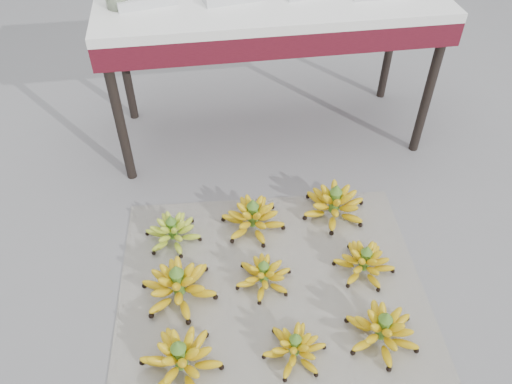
{
  "coord_description": "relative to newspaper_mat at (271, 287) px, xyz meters",
  "views": [
    {
      "loc": [
        -0.36,
        -1.24,
        1.71
      ],
      "look_at": [
        -0.12,
        0.27,
        0.27
      ],
      "focal_mm": 35.0,
      "sensor_mm": 36.0,
      "label": 1
    }
  ],
  "objects": [
    {
      "name": "bunch_back_left",
      "position": [
        -0.39,
        0.32,
        0.05
      ],
      "size": [
        0.33,
        0.33,
        0.15
      ],
      "rotation": [
        0.0,
        0.0,
        0.43
      ],
      "color": "#94BC34",
      "rests_on": "newspaper_mat"
    },
    {
      "name": "bunch_front_center",
      "position": [
        0.03,
        -0.31,
        0.05
      ],
      "size": [
        0.24,
        0.24,
        0.14
      ],
      "rotation": [
        0.0,
        0.0,
        -0.03
      ],
      "color": "yellow",
      "rests_on": "newspaper_mat"
    },
    {
      "name": "bunch_front_right",
      "position": [
        0.37,
        -0.3,
        0.06
      ],
      "size": [
        0.32,
        0.32,
        0.17
      ],
      "rotation": [
        0.0,
        0.0,
        0.18
      ],
      "color": "yellow",
      "rests_on": "newspaper_mat"
    },
    {
      "name": "bunch_back_right",
      "position": [
        0.36,
        0.37,
        0.07
      ],
      "size": [
        0.33,
        0.33,
        0.18
      ],
      "rotation": [
        0.0,
        0.0,
        -0.12
      ],
      "color": "yellow",
      "rests_on": "newspaper_mat"
    },
    {
      "name": "bunch_mid_left",
      "position": [
        -0.38,
        0.02,
        0.07
      ],
      "size": [
        0.4,
        0.4,
        0.19
      ],
      "rotation": [
        0.0,
        0.0,
        0.39
      ],
      "color": "yellow",
      "rests_on": "newspaper_mat"
    },
    {
      "name": "bunch_back_center",
      "position": [
        -0.03,
        0.34,
        0.06
      ],
      "size": [
        0.38,
        0.38,
        0.18
      ],
      "rotation": [
        0.0,
        0.0,
        -0.41
      ],
      "color": "yellow",
      "rests_on": "newspaper_mat"
    },
    {
      "name": "newspaper_mat",
      "position": [
        0.0,
        0.0,
        0.0
      ],
      "size": [
        1.32,
        1.13,
        0.01
      ],
      "primitive_type": "cube",
      "rotation": [
        0.0,
        0.0,
        -0.07
      ],
      "color": "beige",
      "rests_on": "ground"
    },
    {
      "name": "bunch_mid_center",
      "position": [
        -0.03,
        0.03,
        0.05
      ],
      "size": [
        0.24,
        0.24,
        0.14
      ],
      "rotation": [
        0.0,
        0.0,
        0.01
      ],
      "color": "yellow",
      "rests_on": "newspaper_mat"
    },
    {
      "name": "bunch_mid_right",
      "position": [
        0.4,
        0.02,
        0.06
      ],
      "size": [
        0.33,
        0.33,
        0.15
      ],
      "rotation": [
        0.0,
        0.0,
        -0.42
      ],
      "color": "yellow",
      "rests_on": "newspaper_mat"
    },
    {
      "name": "bunch_front_left",
      "position": [
        -0.38,
        -0.3,
        0.06
      ],
      "size": [
        0.39,
        0.39,
        0.18
      ],
      "rotation": [
        0.0,
        0.0,
        -0.42
      ],
      "color": "yellow",
      "rests_on": "newspaper_mat"
    },
    {
      "name": "vendor_table",
      "position": [
        0.17,
        1.07,
        0.69
      ],
      "size": [
        1.63,
        0.65,
        0.78
      ],
      "color": "black",
      "rests_on": "ground"
    },
    {
      "name": "ground",
      "position": [
        0.1,
        0.03,
        -0.0
      ],
      "size": [
        60.0,
        60.0,
        0.0
      ],
      "primitive_type": "plane",
      "color": "gray",
      "rests_on": "ground"
    }
  ]
}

